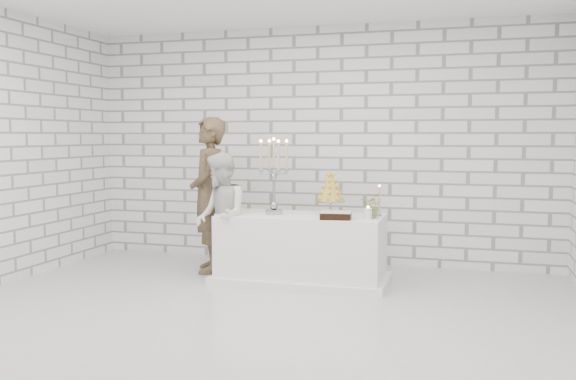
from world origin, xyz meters
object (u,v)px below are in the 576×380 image
object	(u,v)px
groom	(209,195)
bride	(221,217)
candelabra	(274,176)
croquembouche	(331,192)
cake_table	(301,248)

from	to	relation	value
groom	bride	bearing A→B (deg)	13.41
candelabra	croquembouche	distance (m)	0.66
cake_table	groom	distance (m)	1.34
bride	candelabra	world-z (taller)	candelabra
cake_table	croquembouche	distance (m)	0.70
cake_table	candelabra	size ratio (longest dim) A/B	2.11
bride	croquembouche	world-z (taller)	bride
cake_table	groom	xyz separation A→B (m)	(-1.20, 0.22, 0.55)
cake_table	croquembouche	world-z (taller)	croquembouche
groom	cake_table	bearing A→B (deg)	55.17
cake_table	groom	size ratio (longest dim) A/B	0.98
cake_table	candelabra	world-z (taller)	candelabra
candelabra	croquembouche	xyz separation A→B (m)	(0.62, 0.12, -0.18)
candelabra	croquembouche	bearing A→B (deg)	11.39
bride	candelabra	xyz separation A→B (m)	(0.57, 0.17, 0.46)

